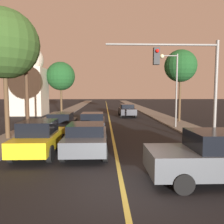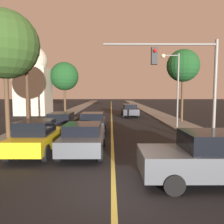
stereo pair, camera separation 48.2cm
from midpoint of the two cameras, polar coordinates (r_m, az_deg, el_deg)
The scene contains 17 objects.
ground_plane at distance 7.29m, azimuth 2.41°, elevation -19.29°, with size 200.00×200.00×0.00m, color black.
road_surface at distance 42.75m, azimuth 0.14°, elevation 0.98°, with size 10.32×80.00×0.01m.
sidewalk_left at distance 43.17m, azimuth -8.40°, elevation 1.04°, with size 2.50×80.00×0.12m.
sidewalk_right at distance 43.27m, azimuth 8.66°, elevation 1.05°, with size 2.50×80.00×0.12m.
car_near_lane_front at distance 10.92m, azimuth -6.23°, elevation -6.66°, with size 2.05×4.34×1.52m.
car_near_lane_second at distance 16.36m, azimuth -4.23°, elevation -2.81°, with size 1.93×4.07×1.54m.
car_outer_lane_front at distance 11.29m, azimuth -17.88°, elevation -6.21°, with size 1.84×4.22×1.68m.
car_outer_lane_second at distance 16.52m, azimuth -12.15°, elevation -2.80°, with size 1.86×5.03×1.56m.
car_far_oncoming at distance 27.98m, azimuth 5.13°, elevation 0.52°, with size 2.00×4.94×1.57m.
car_crossing_right at distance 8.21m, azimuth 25.85°, elevation -10.63°, with size 4.59×2.06×1.72m.
traffic_signal_mast at distance 12.65m, azimuth 20.06°, elevation 9.68°, with size 6.13×0.42×5.71m.
streetlamp_right at distance 19.07m, azimuth 16.50°, elevation 8.10°, with size 1.54×0.36×6.11m.
utility_pole_left at distance 15.86m, azimuth -20.53°, elevation 7.69°, with size 1.60×0.24×7.11m.
tree_left_near at distance 15.69m, azimuth -25.44°, elevation 15.57°, with size 4.28×4.28×8.04m.
tree_left_far at distance 33.01m, azimuth -11.90°, elevation 9.09°, with size 4.12×4.12×7.37m.
tree_right_near at distance 23.21m, azimuth 18.65°, elevation 11.34°, with size 3.20×3.20×7.17m.
domed_building_left at distance 32.03m, azimuth -19.43°, elevation 7.71°, with size 4.13×4.13×9.37m.
Camera 2 is at (-0.08, -6.65, 3.00)m, focal length 35.00 mm.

